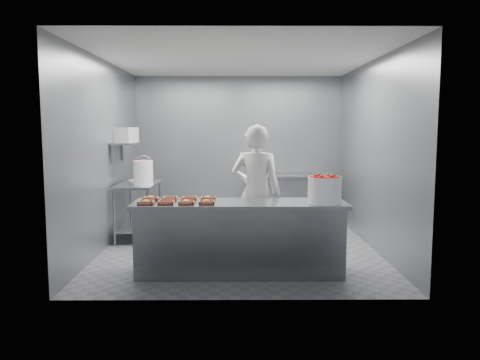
# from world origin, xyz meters

# --- Properties ---
(floor) EXTENTS (4.50, 4.50, 0.00)m
(floor) POSITION_xyz_m (0.00, 0.00, 0.00)
(floor) COLOR #4C4C51
(floor) RESTS_ON ground
(ceiling) EXTENTS (4.50, 4.50, 0.00)m
(ceiling) POSITION_xyz_m (0.00, 0.00, 2.80)
(ceiling) COLOR white
(ceiling) RESTS_ON wall_back
(wall_back) EXTENTS (4.00, 0.04, 2.80)m
(wall_back) POSITION_xyz_m (0.00, 2.25, 1.40)
(wall_back) COLOR slate
(wall_back) RESTS_ON ground
(wall_left) EXTENTS (0.04, 4.50, 2.80)m
(wall_left) POSITION_xyz_m (-2.00, 0.00, 1.40)
(wall_left) COLOR slate
(wall_left) RESTS_ON ground
(wall_right) EXTENTS (0.04, 4.50, 2.80)m
(wall_right) POSITION_xyz_m (2.00, 0.00, 1.40)
(wall_right) COLOR slate
(wall_right) RESTS_ON ground
(service_counter) EXTENTS (2.60, 0.70, 0.90)m
(service_counter) POSITION_xyz_m (0.00, -1.35, 0.45)
(service_counter) COLOR slate
(service_counter) RESTS_ON ground
(prep_table) EXTENTS (0.60, 1.20, 0.90)m
(prep_table) POSITION_xyz_m (-1.65, 0.60, 0.59)
(prep_table) COLOR slate
(prep_table) RESTS_ON ground
(back_counter) EXTENTS (1.50, 0.60, 0.90)m
(back_counter) POSITION_xyz_m (0.90, 1.90, 0.45)
(back_counter) COLOR slate
(back_counter) RESTS_ON ground
(wall_shelf) EXTENTS (0.35, 0.90, 0.03)m
(wall_shelf) POSITION_xyz_m (-1.82, 0.60, 1.55)
(wall_shelf) COLOR slate
(wall_shelf) RESTS_ON wall_left
(tray_0) EXTENTS (0.19, 0.18, 0.06)m
(tray_0) POSITION_xyz_m (-1.11, -1.51, 0.92)
(tray_0) COLOR tan
(tray_0) RESTS_ON service_counter
(tray_1) EXTENTS (0.19, 0.18, 0.04)m
(tray_1) POSITION_xyz_m (-0.87, -1.51, 0.92)
(tray_1) COLOR tan
(tray_1) RESTS_ON service_counter
(tray_2) EXTENTS (0.19, 0.18, 0.06)m
(tray_2) POSITION_xyz_m (-0.63, -1.51, 0.92)
(tray_2) COLOR tan
(tray_2) RESTS_ON service_counter
(tray_3) EXTENTS (0.19, 0.18, 0.06)m
(tray_3) POSITION_xyz_m (-0.39, -1.51, 0.92)
(tray_3) COLOR tan
(tray_3) RESTS_ON service_counter
(tray_4) EXTENTS (0.19, 0.18, 0.06)m
(tray_4) POSITION_xyz_m (-1.11, -1.19, 0.92)
(tray_4) COLOR tan
(tray_4) RESTS_ON service_counter
(tray_5) EXTENTS (0.19, 0.18, 0.04)m
(tray_5) POSITION_xyz_m (-0.87, -1.19, 0.92)
(tray_5) COLOR tan
(tray_5) RESTS_ON service_counter
(tray_6) EXTENTS (0.19, 0.18, 0.04)m
(tray_6) POSITION_xyz_m (-0.63, -1.19, 0.92)
(tray_6) COLOR tan
(tray_6) RESTS_ON service_counter
(tray_7) EXTENTS (0.19, 0.18, 0.06)m
(tray_7) POSITION_xyz_m (-0.39, -1.19, 0.92)
(tray_7) COLOR tan
(tray_7) RESTS_ON service_counter
(worker) EXTENTS (0.75, 0.57, 1.84)m
(worker) POSITION_xyz_m (0.23, -0.75, 0.92)
(worker) COLOR white
(worker) RESTS_ON ground
(strawberry_tub) EXTENTS (0.40, 0.40, 0.33)m
(strawberry_tub) POSITION_xyz_m (1.02, -1.45, 1.07)
(strawberry_tub) COLOR white
(strawberry_tub) RESTS_ON service_counter
(glaze_bucket) EXTENTS (0.32, 0.30, 0.47)m
(glaze_bucket) POSITION_xyz_m (-1.51, 0.35, 1.10)
(glaze_bucket) COLOR white
(glaze_bucket) RESTS_ON prep_table
(bucket_lid) EXTENTS (0.44, 0.44, 0.03)m
(bucket_lid) POSITION_xyz_m (-1.68, 0.83, 0.91)
(bucket_lid) COLOR white
(bucket_lid) RESTS_ON prep_table
(rag) EXTENTS (0.15, 0.13, 0.02)m
(rag) POSITION_xyz_m (-1.74, 0.86, 0.91)
(rag) COLOR #CCB28C
(rag) RESTS_ON prep_table
(appliance) EXTENTS (0.37, 0.39, 0.24)m
(appliance) POSITION_xyz_m (-1.82, 0.58, 1.69)
(appliance) COLOR gray
(appliance) RESTS_ON wall_shelf
(paper_stack) EXTENTS (0.33, 0.26, 0.06)m
(paper_stack) POSITION_xyz_m (0.38, 1.90, 0.93)
(paper_stack) COLOR silver
(paper_stack) RESTS_ON back_counter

